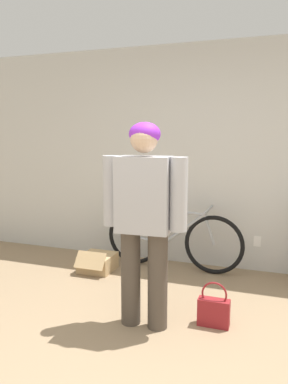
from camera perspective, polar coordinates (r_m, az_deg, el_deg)
name	(u,v)px	position (r m, az deg, el deg)	size (l,w,h in m)	color
wall_back	(212,157)	(4.45, 10.33, 5.20)	(8.00, 0.07, 2.60)	silver
person	(144,211)	(2.97, 0.01, -2.87)	(0.70, 0.27, 1.66)	#4C4238
bicycle	(172,239)	(4.41, 4.36, -7.11)	(1.65, 0.46, 0.75)	black
handbag	(214,311)	(3.28, 10.58, -17.35)	(0.26, 0.10, 0.38)	maroon
cardboard_box	(98,262)	(4.45, -7.07, -10.57)	(0.37, 0.44, 0.26)	tan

